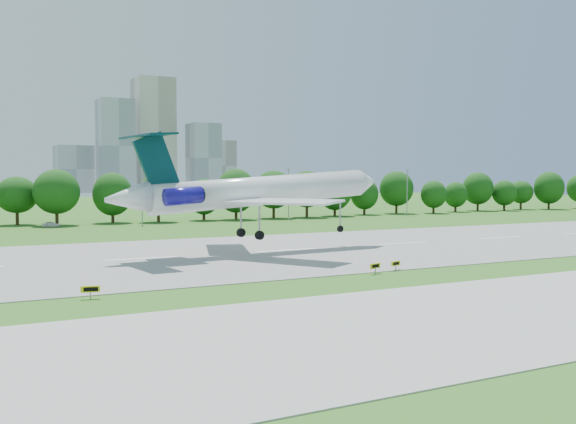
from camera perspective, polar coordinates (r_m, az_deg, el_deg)
The scene contains 11 objects.
ground at distance 57.17m, azimuth -6.57°, elevation -7.01°, with size 600.00×600.00×0.00m, color #2B5D18.
runway at distance 80.77m, azimuth -12.91°, elevation -4.09°, with size 400.00×45.00×0.08m, color gray.
taxiway at distance 41.19m, azimuth 2.54°, elevation -10.88°, with size 400.00×23.00×0.08m, color #ADADA8.
tree_line at distance 146.05m, azimuth -19.54°, elevation 1.38°, with size 288.40×8.40×10.40m.
light_poles at distance 135.81m, azimuth -20.01°, elevation 1.32°, with size 175.90×0.25×12.19m.
skyline at distance 459.70m, azimuth -12.29°, elevation 5.52°, with size 127.00×52.00×80.00m.
airliner at distance 84.78m, azimuth -3.34°, elevation 1.92°, with size 41.78×30.19×13.63m.
taxi_sign_left at distance 55.48m, azimuth -17.17°, elevation -6.59°, with size 1.54×0.51×1.08m.
taxi_sign_centre at distance 70.20m, azimuth 9.56°, elevation -4.54°, with size 1.42×0.57×1.01m.
taxi_sign_right at distance 67.42m, azimuth 7.76°, elevation -4.78°, with size 1.54×0.64×1.10m.
service_vehicle_b at distance 137.54m, azimuth -20.30°, elevation -1.04°, with size 1.49×3.70×1.26m, color white.
Camera 1 is at (-19.98, -52.63, 9.94)m, focal length 40.00 mm.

